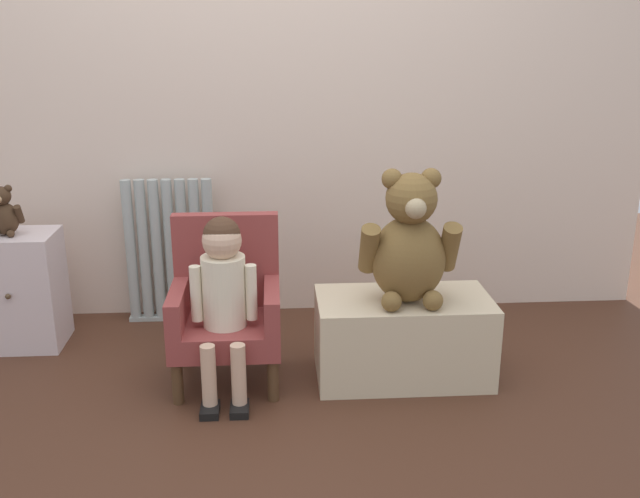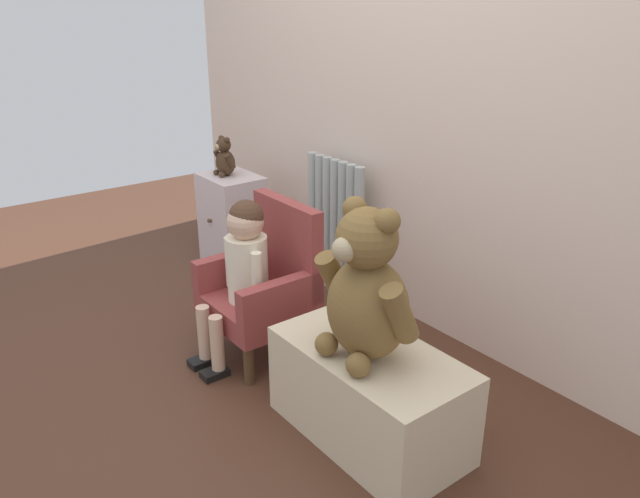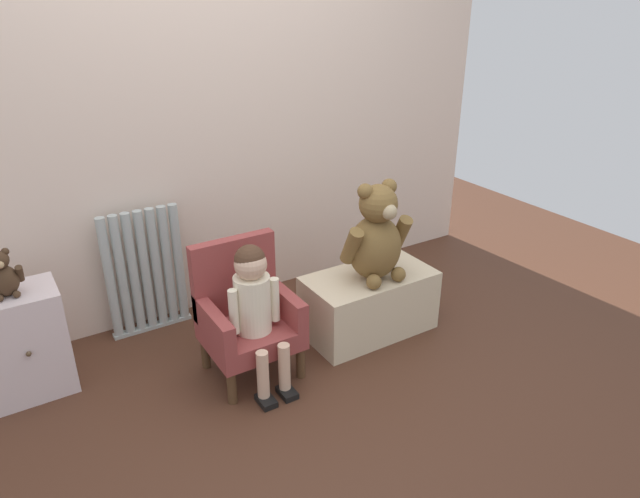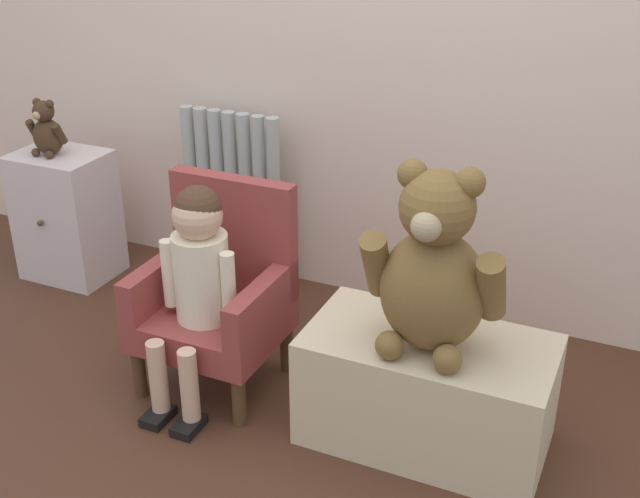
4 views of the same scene
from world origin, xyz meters
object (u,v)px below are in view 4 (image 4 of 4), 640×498
object	(u,v)px
radiator	(233,199)
low_bench	(427,390)
small_teddy_bear	(47,131)
child_figure	(197,267)
child_armchair	(219,293)
large_teddy_bear	(434,271)
small_dresser	(67,215)

from	to	relation	value
radiator	low_bench	distance (m)	1.22
radiator	low_bench	bearing A→B (deg)	-33.01
low_bench	small_teddy_bear	distance (m)	1.77
child_figure	child_armchair	bearing A→B (deg)	90.00
child_figure	radiator	bearing A→B (deg)	112.51
child_figure	large_teddy_bear	bearing A→B (deg)	2.84
child_figure	low_bench	xyz separation A→B (m)	(0.71, 0.07, -0.28)
low_bench	child_figure	bearing A→B (deg)	-174.51
radiator	large_teddy_bear	bearing A→B (deg)	-34.17
radiator	child_figure	bearing A→B (deg)	-67.49
child_armchair	large_teddy_bear	bearing A→B (deg)	-5.95
child_figure	small_teddy_bear	bearing A→B (deg)	153.80
radiator	child_figure	world-z (taller)	same
radiator	small_dresser	xyz separation A→B (m)	(-0.63, -0.24, -0.09)
low_bench	small_teddy_bear	world-z (taller)	small_teddy_bear
child_armchair	large_teddy_bear	distance (m)	0.77
child_armchair	large_teddy_bear	xyz separation A→B (m)	(0.72, -0.07, 0.27)
large_teddy_bear	low_bench	bearing A→B (deg)	98.49
small_dresser	low_bench	bearing A→B (deg)	-14.27
child_figure	small_teddy_bear	xyz separation A→B (m)	(-0.96, 0.47, 0.16)
small_dresser	large_teddy_bear	world-z (taller)	large_teddy_bear
radiator	low_bench	xyz separation A→B (m)	(1.01, -0.66, -0.18)
large_teddy_bear	radiator	bearing A→B (deg)	145.83
small_teddy_bear	child_figure	bearing A→B (deg)	-26.20
child_figure	small_teddy_bear	world-z (taller)	small_teddy_bear
radiator	child_armchair	world-z (taller)	radiator
small_dresser	child_figure	xyz separation A→B (m)	(0.94, -0.49, 0.19)
radiator	small_teddy_bear	bearing A→B (deg)	-158.62
low_bench	small_teddy_bear	xyz separation A→B (m)	(-1.67, 0.40, 0.45)
small_dresser	child_armchair	distance (m)	1.01
small_dresser	small_teddy_bear	distance (m)	0.36
child_armchair	child_figure	size ratio (longest dim) A/B	0.94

